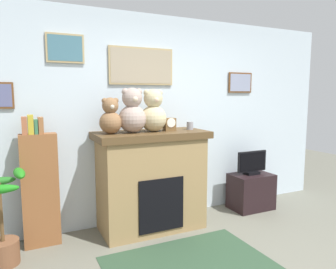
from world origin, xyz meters
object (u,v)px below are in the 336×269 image
Objects in this scene: teddy_bear_cream at (111,118)px; television at (252,164)px; potted_plant at (1,225)px; fireplace at (151,180)px; tv_stand at (251,191)px; teddy_bear_brown at (132,113)px; teddy_bear_tan at (153,113)px; mantel_clock at (169,124)px; bookshelf at (40,187)px; candle_jar at (190,126)px.

television is at bearing 0.51° from teddy_bear_cream.
potted_plant reaches higher than television.
fireplace is 1.57m from tv_stand.
potted_plant is 2.37× the size of teddy_bear_cream.
teddy_bear_brown reaches higher than potted_plant.
teddy_bear_cream is at bearing 179.99° from teddy_bear_tan.
television is at bearing -0.01° from fireplace.
teddy_bear_cream reaches higher than mantel_clock.
potted_plant is 1.87× the size of teddy_bear_brown.
teddy_bear_brown is at bearing -175.48° from fireplace.
bookshelf is 2.84× the size of teddy_bear_tan.
teddy_bear_brown is 0.26m from teddy_bear_tan.
teddy_bear_brown is at bearing -179.95° from candle_jar.
teddy_bear_cream is (-0.48, -0.02, 0.77)m from fireplace.
teddy_bear_brown reaches higher than tv_stand.
potted_plant is 3.14m from television.
teddy_bear_cream reaches higher than potted_plant.
candle_jar reaches higher than tv_stand.
television is (3.13, 0.17, 0.26)m from potted_plant.
candle_jar is at bearing 0.07° from teddy_bear_tan.
bookshelf is at bearing 174.58° from teddy_bear_tan.
bookshelf is at bearing 173.20° from teddy_bear_brown.
television is 1.43m from mantel_clock.
teddy_bear_brown is at bearing -180.00° from teddy_bear_tan.
fireplace is 0.70m from mantel_clock.
fireplace is 2.61× the size of teddy_bear_brown.
teddy_bear_tan reaches higher than tv_stand.
bookshelf is 1.47m from teddy_bear_tan.
bookshelf reaches higher than television.
television is at bearing 0.68° from teddy_bear_tan.
potted_plant is 2.00× the size of television.
bookshelf is at bearing 36.74° from potted_plant.
tv_stand is 5.88× the size of candle_jar.
teddy_bear_brown reaches higher than fireplace.
mantel_clock is 0.31× the size of teddy_bear_tan.
mantel_clock is (-1.30, -0.02, 0.61)m from television.
mantel_clock is 0.49m from teddy_bear_brown.
teddy_bear_brown is at bearing -179.37° from tv_stand.
bookshelf is 1.59m from mantel_clock.
teddy_bear_cream is (-2.01, -0.02, 0.71)m from television.
teddy_bear_tan reaches higher than bookshelf.
teddy_bear_cream is (-2.01, -0.02, 1.11)m from tv_stand.
fireplace is at bearing 179.99° from television.
television is at bearing 0.98° from candle_jar.
fireplace is 0.85m from teddy_bear_brown.
bookshelf is 1.85m from candle_jar.
teddy_bear_tan is (-1.50, -0.02, 1.16)m from tv_stand.
mantel_clock is (-0.28, -0.00, 0.03)m from candle_jar.
teddy_bear_tan is at bearing -5.42° from bookshelf.
tv_stand is 1.90m from teddy_bear_tan.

